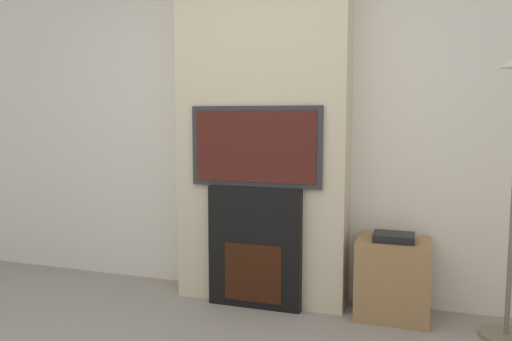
# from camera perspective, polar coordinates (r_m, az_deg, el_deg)

# --- Properties ---
(wall_back) EXTENTS (6.00, 0.06, 2.70)m
(wall_back) POSITION_cam_1_polar(r_m,az_deg,el_deg) (3.78, 1.62, 6.19)
(wall_back) COLOR silver
(wall_back) RESTS_ON ground_plane
(chimney_breast) EXTENTS (1.23, 0.31, 2.70)m
(chimney_breast) POSITION_cam_1_polar(r_m,az_deg,el_deg) (3.61, 0.77, 6.20)
(chimney_breast) COLOR beige
(chimney_breast) RESTS_ON ground_plane
(fireplace) EXTENTS (0.67, 0.15, 0.86)m
(fireplace) POSITION_cam_1_polar(r_m,az_deg,el_deg) (3.58, -0.01, -8.73)
(fireplace) COLOR black
(fireplace) RESTS_ON ground_plane
(television) EXTENTS (0.94, 0.07, 0.56)m
(television) POSITION_cam_1_polar(r_m,az_deg,el_deg) (3.46, -0.02, 2.76)
(television) COLOR #2D2D33
(television) RESTS_ON fireplace
(media_stand) EXTENTS (0.48, 0.37, 0.58)m
(media_stand) POSITION_cam_1_polar(r_m,az_deg,el_deg) (3.54, 15.37, -11.69)
(media_stand) COLOR #997047
(media_stand) RESTS_ON ground_plane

